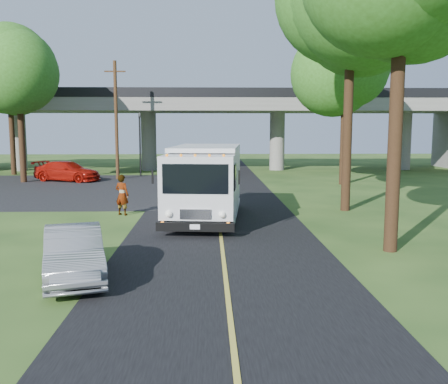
{
  "coord_description": "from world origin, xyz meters",
  "views": [
    {
      "loc": [
        -0.45,
        -14.78,
        4.05
      ],
      "look_at": [
        0.13,
        3.87,
        1.6
      ],
      "focal_mm": 40.0,
      "sensor_mm": 36.0,
      "label": 1
    }
  ],
  "objects_px": {
    "tree_right_mid": "(357,5)",
    "pedestrian": "(122,195)",
    "step_van": "(205,180)",
    "utility_pole": "(116,120)",
    "traffic_signal": "(140,137)",
    "tree_left_far": "(11,85)",
    "silver_sedan": "(74,253)",
    "tree_right_far": "(349,64)",
    "tree_left_lot": "(20,72)",
    "red_sedan": "(67,171)"
  },
  "relations": [
    {
      "from": "tree_left_lot",
      "to": "pedestrian",
      "type": "distance_m",
      "value": 18.08
    },
    {
      "from": "traffic_signal",
      "to": "silver_sedan",
      "type": "xyz_separation_m",
      "value": [
        1.94,
        -27.67,
        -2.51
      ]
    },
    {
      "from": "traffic_signal",
      "to": "tree_right_far",
      "type": "relative_size",
      "value": 0.47
    },
    {
      "from": "traffic_signal",
      "to": "tree_right_far",
      "type": "bearing_deg",
      "value": -22.07
    },
    {
      "from": "utility_pole",
      "to": "pedestrian",
      "type": "bearing_deg",
      "value": -79.1
    },
    {
      "from": "tree_left_lot",
      "to": "tree_right_mid",
      "type": "bearing_deg",
      "value": -32.76
    },
    {
      "from": "pedestrian",
      "to": "step_van",
      "type": "bearing_deg",
      "value": -172.95
    },
    {
      "from": "pedestrian",
      "to": "tree_right_mid",
      "type": "bearing_deg",
      "value": -149.9
    },
    {
      "from": "utility_pole",
      "to": "tree_left_lot",
      "type": "height_order",
      "value": "tree_left_lot"
    },
    {
      "from": "tree_right_far",
      "to": "step_van",
      "type": "distance_m",
      "value": 17.63
    },
    {
      "from": "tree_right_far",
      "to": "tree_left_far",
      "type": "height_order",
      "value": "tree_right_far"
    },
    {
      "from": "utility_pole",
      "to": "step_van",
      "type": "height_order",
      "value": "utility_pole"
    },
    {
      "from": "tree_right_far",
      "to": "tree_left_far",
      "type": "distance_m",
      "value": 27.22
    },
    {
      "from": "utility_pole",
      "to": "silver_sedan",
      "type": "distance_m",
      "value": 26.19
    },
    {
      "from": "tree_left_lot",
      "to": "step_van",
      "type": "height_order",
      "value": "tree_left_lot"
    },
    {
      "from": "silver_sedan",
      "to": "pedestrian",
      "type": "relative_size",
      "value": 2.23
    },
    {
      "from": "red_sedan",
      "to": "pedestrian",
      "type": "bearing_deg",
      "value": -135.9
    },
    {
      "from": "tree_right_far",
      "to": "tree_left_lot",
      "type": "xyz_separation_m",
      "value": [
        -23.0,
        2.0,
        -0.4
      ]
    },
    {
      "from": "tree_right_far",
      "to": "red_sedan",
      "type": "xyz_separation_m",
      "value": [
        -20.21,
        2.85,
        -7.56
      ]
    },
    {
      "from": "red_sedan",
      "to": "step_van",
      "type": "bearing_deg",
      "value": -126.94
    },
    {
      "from": "step_van",
      "to": "red_sedan",
      "type": "xyz_separation_m",
      "value": [
        -10.42,
        15.97,
        -1.0
      ]
    },
    {
      "from": "utility_pole",
      "to": "tree_right_mid",
      "type": "relative_size",
      "value": 0.71
    },
    {
      "from": "traffic_signal",
      "to": "red_sedan",
      "type": "height_order",
      "value": "traffic_signal"
    },
    {
      "from": "traffic_signal",
      "to": "tree_left_far",
      "type": "distance_m",
      "value": 11.75
    },
    {
      "from": "tree_left_far",
      "to": "pedestrian",
      "type": "height_order",
      "value": "tree_left_far"
    },
    {
      "from": "traffic_signal",
      "to": "tree_right_mid",
      "type": "bearing_deg",
      "value": -54.14
    },
    {
      "from": "traffic_signal",
      "to": "utility_pole",
      "type": "relative_size",
      "value": 0.58
    },
    {
      "from": "traffic_signal",
      "to": "silver_sedan",
      "type": "bearing_deg",
      "value": -85.99
    },
    {
      "from": "tree_left_far",
      "to": "red_sedan",
      "type": "distance_m",
      "value": 10.25
    },
    {
      "from": "tree_left_far",
      "to": "silver_sedan",
      "type": "xyz_separation_m",
      "value": [
        12.73,
        -29.5,
        -6.76
      ]
    },
    {
      "from": "step_van",
      "to": "utility_pole",
      "type": "bearing_deg",
      "value": 117.3
    },
    {
      "from": "traffic_signal",
      "to": "tree_right_mid",
      "type": "distance_m",
      "value": 22.13
    },
    {
      "from": "tree_right_far",
      "to": "red_sedan",
      "type": "height_order",
      "value": "tree_right_far"
    },
    {
      "from": "silver_sedan",
      "to": "tree_left_lot",
      "type": "bearing_deg",
      "value": 96.39
    },
    {
      "from": "tree_right_far",
      "to": "tree_left_lot",
      "type": "relative_size",
      "value": 1.05
    },
    {
      "from": "traffic_signal",
      "to": "silver_sedan",
      "type": "distance_m",
      "value": 27.85
    },
    {
      "from": "tree_right_mid",
      "to": "pedestrian",
      "type": "height_order",
      "value": "tree_right_mid"
    },
    {
      "from": "utility_pole",
      "to": "red_sedan",
      "type": "xyz_separation_m",
      "value": [
        -3.5,
        -1.31,
        -3.85
      ]
    },
    {
      "from": "tree_right_mid",
      "to": "silver_sedan",
      "type": "height_order",
      "value": "tree_right_mid"
    },
    {
      "from": "tree_right_mid",
      "to": "tree_left_far",
      "type": "height_order",
      "value": "tree_right_mid"
    },
    {
      "from": "step_van",
      "to": "red_sedan",
      "type": "distance_m",
      "value": 19.09
    },
    {
      "from": "tree_right_far",
      "to": "step_van",
      "type": "relative_size",
      "value": 1.4
    },
    {
      "from": "traffic_signal",
      "to": "tree_right_far",
      "type": "distance_m",
      "value": 17.18
    },
    {
      "from": "silver_sedan",
      "to": "step_van",
      "type": "bearing_deg",
      "value": 51.38
    },
    {
      "from": "tree_right_mid",
      "to": "tree_left_far",
      "type": "distance_m",
      "value": 30.07
    },
    {
      "from": "step_van",
      "to": "silver_sedan",
      "type": "relative_size",
      "value": 1.88
    },
    {
      "from": "tree_right_far",
      "to": "step_van",
      "type": "bearing_deg",
      "value": -126.74
    },
    {
      "from": "traffic_signal",
      "to": "step_van",
      "type": "xyz_separation_m",
      "value": [
        5.42,
        -19.28,
        -1.46
      ]
    },
    {
      "from": "traffic_signal",
      "to": "tree_left_far",
      "type": "xyz_separation_m",
      "value": [
        -10.79,
        1.84,
        4.25
      ]
    },
    {
      "from": "tree_left_lot",
      "to": "step_van",
      "type": "relative_size",
      "value": 1.33
    }
  ]
}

